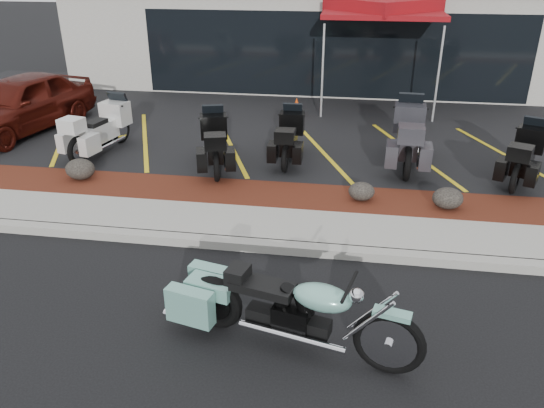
% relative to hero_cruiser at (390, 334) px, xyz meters
% --- Properties ---
extents(ground, '(90.00, 90.00, 0.00)m').
position_rel_hero_cruiser_xyz_m(ground, '(-1.31, 1.65, -0.55)').
color(ground, black).
rests_on(ground, ground).
extents(curb, '(24.00, 0.25, 0.15)m').
position_rel_hero_cruiser_xyz_m(curb, '(-1.31, 2.55, -0.48)').
color(curb, gray).
rests_on(curb, ground).
extents(sidewalk, '(24.00, 1.20, 0.15)m').
position_rel_hero_cruiser_xyz_m(sidewalk, '(-1.31, 3.25, -0.48)').
color(sidewalk, gray).
rests_on(sidewalk, ground).
extents(mulch_bed, '(24.00, 1.20, 0.16)m').
position_rel_hero_cruiser_xyz_m(mulch_bed, '(-1.31, 4.45, -0.47)').
color(mulch_bed, '#36120C').
rests_on(mulch_bed, ground).
extents(upper_lot, '(26.00, 9.60, 0.15)m').
position_rel_hero_cruiser_xyz_m(upper_lot, '(-1.31, 9.85, -0.48)').
color(upper_lot, black).
rests_on(upper_lot, ground).
extents(dealership_building, '(18.00, 8.16, 4.00)m').
position_rel_hero_cruiser_xyz_m(dealership_building, '(-1.31, 16.12, 1.45)').
color(dealership_building, '#9C988D').
rests_on(dealership_building, ground).
extents(boulder_left, '(0.61, 0.51, 0.43)m').
position_rel_hero_cruiser_xyz_m(boulder_left, '(-6.06, 4.57, -0.18)').
color(boulder_left, black).
rests_on(boulder_left, mulch_bed).
extents(boulder_mid, '(0.50, 0.41, 0.35)m').
position_rel_hero_cruiser_xyz_m(boulder_mid, '(-0.31, 4.42, -0.22)').
color(boulder_mid, black).
rests_on(boulder_mid, mulch_bed).
extents(boulder_right, '(0.56, 0.46, 0.39)m').
position_rel_hero_cruiser_xyz_m(boulder_right, '(1.25, 4.30, -0.20)').
color(boulder_right, black).
rests_on(boulder_right, mulch_bed).
extents(hero_cruiser, '(3.24, 1.51, 1.11)m').
position_rel_hero_cruiser_xyz_m(hero_cruiser, '(0.00, 0.00, 0.00)').
color(hero_cruiser, '#70AE9E').
rests_on(hero_cruiser, ground).
extents(touring_white, '(1.26, 2.30, 1.27)m').
position_rel_hero_cruiser_xyz_m(touring_white, '(-6.17, 6.92, 0.23)').
color(touring_white, silver).
rests_on(touring_white, upper_lot).
extents(touring_black_front, '(1.34, 2.22, 1.21)m').
position_rel_hero_cruiser_xyz_m(touring_black_front, '(-3.67, 6.37, 0.20)').
color(touring_black_front, black).
rests_on(touring_black_front, upper_lot).
extents(touring_black_mid, '(0.77, 1.97, 1.14)m').
position_rel_hero_cruiser_xyz_m(touring_black_mid, '(-1.95, 7.04, 0.17)').
color(touring_black_mid, black).
rests_on(touring_black_mid, upper_lot).
extents(touring_grey, '(1.09, 2.49, 1.42)m').
position_rel_hero_cruiser_xyz_m(touring_grey, '(0.72, 7.30, 0.31)').
color(touring_grey, '#303035').
rests_on(touring_grey, upper_lot).
extents(touring_black_rear, '(1.53, 2.17, 1.18)m').
position_rel_hero_cruiser_xyz_m(touring_black_rear, '(3.22, 6.55, 0.19)').
color(touring_black_rear, black).
rests_on(touring_black_rear, upper_lot).
extents(parked_car, '(2.62, 4.61, 1.48)m').
position_rel_hero_cruiser_xyz_m(parked_car, '(-9.10, 7.43, 0.34)').
color(parked_car, '#410F09').
rests_on(parked_car, upper_lot).
extents(traffic_cone, '(0.40, 0.40, 0.51)m').
position_rel_hero_cruiser_xyz_m(traffic_cone, '(-2.17, 10.00, -0.15)').
color(traffic_cone, '#CC3A06').
rests_on(traffic_cone, upper_lot).
extents(popup_canopy, '(3.64, 3.64, 3.10)m').
position_rel_hero_cruiser_xyz_m(popup_canopy, '(0.09, 11.53, 2.42)').
color(popup_canopy, silver).
rests_on(popup_canopy, upper_lot).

